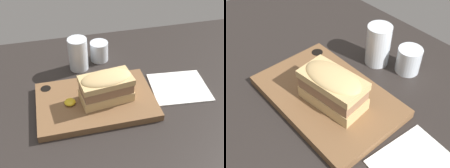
{
  "view_description": "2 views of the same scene",
  "coord_description": "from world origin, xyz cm",
  "views": [
    {
      "loc": [
        -19.86,
        -62.73,
        65.17
      ],
      "look_at": [
        -4.17,
        2.98,
        10.06
      ],
      "focal_mm": 45.0,
      "sensor_mm": 36.0,
      "label": 1
    },
    {
      "loc": [
        30.89,
        -27.69,
        56.47
      ],
      "look_at": [
        -5.55,
        4.15,
        10.18
      ],
      "focal_mm": 45.0,
      "sensor_mm": 36.0,
      "label": 2
    }
  ],
  "objects": [
    {
      "name": "mustard_dollop",
      "position": [
        -17.71,
        3.21,
        5.09
      ],
      "size": [
        3.56,
        3.56,
        1.43
      ],
      "color": "gold",
      "rests_on": "serving_board"
    },
    {
      "name": "dining_table",
      "position": [
        0.0,
        0.0,
        1.0
      ],
      "size": [
        157.44,
        99.16,
        2.0
      ],
      "color": "#282321",
      "rests_on": "ground"
    },
    {
      "name": "water_glass",
      "position": [
        -11.77,
        25.15,
        7.39
      ],
      "size": [
        7.15,
        7.15,
        12.45
      ],
      "color": "silver",
      "rests_on": "dining_table"
    },
    {
      "name": "napkin",
      "position": [
        20.57,
        5.27,
        2.2
      ],
      "size": [
        20.9,
        18.75,
        0.4
      ],
      "rotation": [
        0.0,
        0.0,
        -0.09
      ],
      "color": "white",
      "rests_on": "dining_table"
    },
    {
      "name": "serving_board",
      "position": [
        -9.49,
        3.82,
        3.19
      ],
      "size": [
        37.71,
        24.43,
        2.44
      ],
      "color": "brown",
      "rests_on": "dining_table"
    },
    {
      "name": "wine_glass",
      "position": [
        -3.12,
        28.97,
        5.64
      ],
      "size": [
        7.02,
        7.02,
        7.65
      ],
      "color": "silver",
      "rests_on": "dining_table"
    },
    {
      "name": "sandwich",
      "position": [
        -6.07,
        2.94,
        9.63
      ],
      "size": [
        17.16,
        10.51,
        9.75
      ],
      "rotation": [
        0.0,
        0.0,
        0.13
      ],
      "color": "tan",
      "rests_on": "serving_board"
    }
  ]
}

